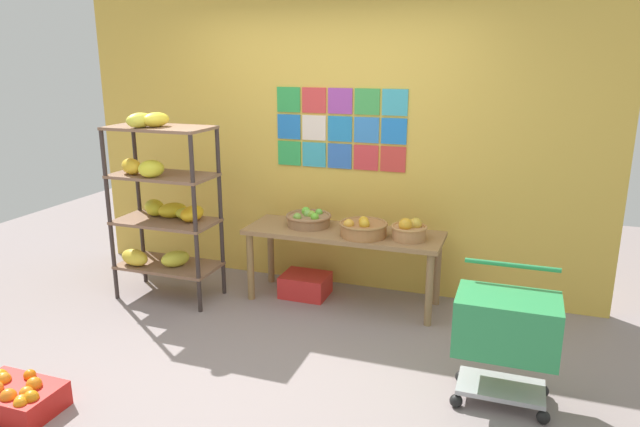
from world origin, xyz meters
name	(u,v)px	position (x,y,z in m)	size (l,w,h in m)	color
ground	(256,363)	(0.00, 0.00, 0.00)	(9.20, 9.20, 0.00)	gray
back_wall_with_art	(331,144)	(0.00, 1.63, 1.31)	(4.83, 0.07, 2.61)	gold
banana_shelf_unit	(162,200)	(-1.24, 0.80, 0.89)	(0.88, 0.52, 1.63)	#352B28
display_table	(343,240)	(0.26, 1.20, 0.56)	(1.67, 0.55, 0.64)	#956E45
fruit_basket_left	(363,228)	(0.45, 1.12, 0.71)	(0.40, 0.40, 0.17)	#A66E3D
fruit_basket_back_left	(409,230)	(0.82, 1.16, 0.72)	(0.29, 0.29, 0.19)	#B47F4F
fruit_basket_centre	(309,219)	(-0.07, 1.25, 0.71)	(0.40, 0.40, 0.15)	#986E49
produce_crate_under_table	(305,285)	(-0.10, 1.22, 0.10)	(0.41, 0.33, 0.20)	red
orange_crate_foreground	(15,397)	(-1.12, -0.99, 0.10)	(0.53, 0.34, 0.22)	red
shopping_cart	(506,329)	(1.63, 0.08, 0.49)	(0.60, 0.44, 0.84)	black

